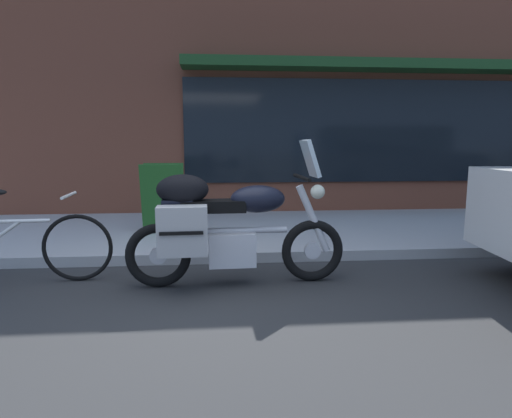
# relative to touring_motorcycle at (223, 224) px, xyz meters

# --- Properties ---
(ground_plane) EXTENTS (80.00, 80.00, 0.00)m
(ground_plane) POSITION_rel_touring_motorcycle_xyz_m (-0.21, -0.58, -0.60)
(ground_plane) COLOR #2E2E2E
(touring_motorcycle) EXTENTS (2.10, 0.72, 1.38)m
(touring_motorcycle) POSITION_rel_touring_motorcycle_xyz_m (0.00, 0.00, 0.00)
(touring_motorcycle) COLOR black
(touring_motorcycle) RESTS_ON ground_plane
(parked_bicycle) EXTENTS (1.71, 0.48, 0.92)m
(parked_bicycle) POSITION_rel_touring_motorcycle_xyz_m (-1.95, 0.23, -0.23)
(parked_bicycle) COLOR black
(parked_bicycle) RESTS_ON ground_plane
(sandwich_board_sign) EXTENTS (0.55, 0.42, 0.95)m
(sandwich_board_sign) POSITION_rel_touring_motorcycle_xyz_m (-0.80, 1.99, 0.00)
(sandwich_board_sign) COLOR #1E511E
(sandwich_board_sign) RESTS_ON sidewalk_curb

